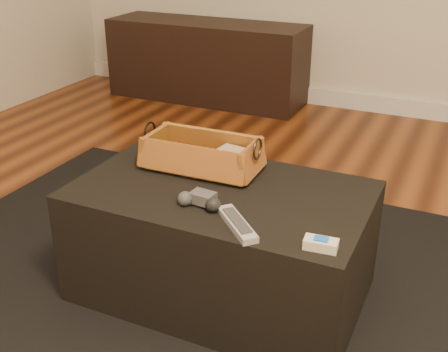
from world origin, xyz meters
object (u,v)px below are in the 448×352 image
at_px(ottoman, 221,241).
at_px(game_controller, 200,200).
at_px(media_cabinet, 207,61).
at_px(silver_remote, 237,224).
at_px(tv_remote, 195,162).
at_px(wicker_basket, 202,156).
at_px(cream_gadget, 321,244).

bearing_deg(ottoman, game_controller, -91.38).
xyz_separation_m(media_cabinet, silver_remote, (1.29, -2.36, 0.16)).
xyz_separation_m(tv_remote, game_controller, (0.15, -0.25, -0.00)).
bearing_deg(tv_remote, wicker_basket, 30.87).
relative_size(tv_remote, game_controller, 1.53).
bearing_deg(cream_gadget, game_controller, 169.36).
distance_m(tv_remote, wicker_basket, 0.04).
bearing_deg(cream_gadget, wicker_basket, 147.69).
bearing_deg(media_cabinet, tv_remote, -64.46).
bearing_deg(wicker_basket, silver_remote, -49.30).
xyz_separation_m(ottoman, cream_gadget, (0.41, -0.23, 0.23)).
relative_size(media_cabinet, silver_remote, 7.78).
bearing_deg(media_cabinet, wicker_basket, -63.79).
bearing_deg(wicker_basket, media_cabinet, 116.21).
bearing_deg(silver_remote, media_cabinet, 118.57).
bearing_deg(ottoman, wicker_basket, 137.93).
relative_size(media_cabinet, cream_gadget, 14.91).
distance_m(game_controller, cream_gadget, 0.42).
distance_m(media_cabinet, tv_remote, 2.27).
bearing_deg(media_cabinet, cream_gadget, -56.92).
bearing_deg(tv_remote, ottoman, -41.38).
distance_m(tv_remote, cream_gadget, 0.66).
height_order(ottoman, wicker_basket, wicker_basket).
distance_m(ottoman, silver_remote, 0.34).
height_order(media_cabinet, wicker_basket, wicker_basket).
height_order(tv_remote, game_controller, game_controller).
xyz_separation_m(game_controller, silver_remote, (0.16, -0.07, -0.01)).
relative_size(wicker_basket, cream_gadget, 4.46).
bearing_deg(wicker_basket, cream_gadget, -32.31).
xyz_separation_m(silver_remote, cream_gadget, (0.26, -0.01, 0.00)).
bearing_deg(wicker_basket, game_controller, -63.91).
height_order(media_cabinet, ottoman, media_cabinet).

